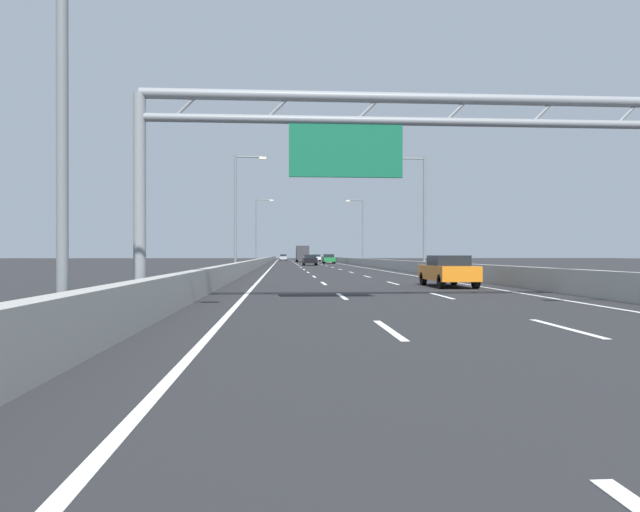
# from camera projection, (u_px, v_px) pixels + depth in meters

# --- Properties ---
(ground_plane) EXTENTS (260.00, 260.00, 0.00)m
(ground_plane) POSITION_uv_depth(u_px,v_px,m) (305.00, 263.00, 98.66)
(ground_plane) COLOR #262628
(lane_dash_left_1) EXTENTS (0.16, 3.00, 0.01)m
(lane_dash_left_1) POSITION_uv_depth(u_px,v_px,m) (389.00, 330.00, 11.23)
(lane_dash_left_1) COLOR white
(lane_dash_left_1) RESTS_ON ground_plane
(lane_dash_left_2) EXTENTS (0.16, 3.00, 0.01)m
(lane_dash_left_2) POSITION_uv_depth(u_px,v_px,m) (342.00, 296.00, 20.21)
(lane_dash_left_2) COLOR white
(lane_dash_left_2) RESTS_ON ground_plane
(lane_dash_left_3) EXTENTS (0.16, 3.00, 0.01)m
(lane_dash_left_3) POSITION_uv_depth(u_px,v_px,m) (324.00, 283.00, 29.19)
(lane_dash_left_3) COLOR white
(lane_dash_left_3) RESTS_ON ground_plane
(lane_dash_left_4) EXTENTS (0.16, 3.00, 0.01)m
(lane_dash_left_4) POSITION_uv_depth(u_px,v_px,m) (314.00, 277.00, 38.17)
(lane_dash_left_4) COLOR white
(lane_dash_left_4) RESTS_ON ground_plane
(lane_dash_left_5) EXTENTS (0.16, 3.00, 0.01)m
(lane_dash_left_5) POSITION_uv_depth(u_px,v_px,m) (308.00, 272.00, 47.15)
(lane_dash_left_5) COLOR white
(lane_dash_left_5) RESTS_ON ground_plane
(lane_dash_left_6) EXTENTS (0.16, 3.00, 0.01)m
(lane_dash_left_6) POSITION_uv_depth(u_px,v_px,m) (304.00, 269.00, 56.14)
(lane_dash_left_6) COLOR white
(lane_dash_left_6) RESTS_ON ground_plane
(lane_dash_left_7) EXTENTS (0.16, 3.00, 0.01)m
(lane_dash_left_7) POSITION_uv_depth(u_px,v_px,m) (301.00, 267.00, 65.12)
(lane_dash_left_7) COLOR white
(lane_dash_left_7) RESTS_ON ground_plane
(lane_dash_left_8) EXTENTS (0.16, 3.00, 0.01)m
(lane_dash_left_8) POSITION_uv_depth(u_px,v_px,m) (299.00, 266.00, 74.10)
(lane_dash_left_8) COLOR white
(lane_dash_left_8) RESTS_ON ground_plane
(lane_dash_left_9) EXTENTS (0.16, 3.00, 0.01)m
(lane_dash_left_9) POSITION_uv_depth(u_px,v_px,m) (297.00, 265.00, 83.08)
(lane_dash_left_9) COLOR white
(lane_dash_left_9) RESTS_ON ground_plane
(lane_dash_left_10) EXTENTS (0.16, 3.00, 0.01)m
(lane_dash_left_10) POSITION_uv_depth(u_px,v_px,m) (296.00, 264.00, 92.06)
(lane_dash_left_10) COLOR white
(lane_dash_left_10) RESTS_ON ground_plane
(lane_dash_left_11) EXTENTS (0.16, 3.00, 0.01)m
(lane_dash_left_11) POSITION_uv_depth(u_px,v_px,m) (295.00, 263.00, 101.04)
(lane_dash_left_11) COLOR white
(lane_dash_left_11) RESTS_ON ground_plane
(lane_dash_left_12) EXTENTS (0.16, 3.00, 0.01)m
(lane_dash_left_12) POSITION_uv_depth(u_px,v_px,m) (294.00, 262.00, 110.02)
(lane_dash_left_12) COLOR white
(lane_dash_left_12) RESTS_ON ground_plane
(lane_dash_left_13) EXTENTS (0.16, 3.00, 0.01)m
(lane_dash_left_13) POSITION_uv_depth(u_px,v_px,m) (293.00, 262.00, 119.00)
(lane_dash_left_13) COLOR white
(lane_dash_left_13) RESTS_ON ground_plane
(lane_dash_left_14) EXTENTS (0.16, 3.00, 0.01)m
(lane_dash_left_14) POSITION_uv_depth(u_px,v_px,m) (292.00, 261.00, 127.98)
(lane_dash_left_14) COLOR white
(lane_dash_left_14) RESTS_ON ground_plane
(lane_dash_left_15) EXTENTS (0.16, 3.00, 0.01)m
(lane_dash_left_15) POSITION_uv_depth(u_px,v_px,m) (291.00, 261.00, 136.96)
(lane_dash_left_15) COLOR white
(lane_dash_left_15) RESTS_ON ground_plane
(lane_dash_left_16) EXTENTS (0.16, 3.00, 0.01)m
(lane_dash_left_16) POSITION_uv_depth(u_px,v_px,m) (291.00, 260.00, 145.94)
(lane_dash_left_16) COLOR white
(lane_dash_left_16) RESTS_ON ground_plane
(lane_dash_left_17) EXTENTS (0.16, 3.00, 0.01)m
(lane_dash_left_17) POSITION_uv_depth(u_px,v_px,m) (290.00, 260.00, 154.92)
(lane_dash_left_17) COLOR white
(lane_dash_left_17) RESTS_ON ground_plane
(lane_dash_right_1) EXTENTS (0.16, 3.00, 0.01)m
(lane_dash_right_1) POSITION_uv_depth(u_px,v_px,m) (565.00, 328.00, 11.47)
(lane_dash_right_1) COLOR white
(lane_dash_right_1) RESTS_ON ground_plane
(lane_dash_right_2) EXTENTS (0.16, 3.00, 0.01)m
(lane_dash_right_2) POSITION_uv_depth(u_px,v_px,m) (441.00, 296.00, 20.45)
(lane_dash_right_2) COLOR white
(lane_dash_right_2) RESTS_ON ground_plane
(lane_dash_right_3) EXTENTS (0.16, 3.00, 0.01)m
(lane_dash_right_3) POSITION_uv_depth(u_px,v_px,m) (393.00, 283.00, 29.43)
(lane_dash_right_3) COLOR white
(lane_dash_right_3) RESTS_ON ground_plane
(lane_dash_right_4) EXTENTS (0.16, 3.00, 0.01)m
(lane_dash_right_4) POSITION_uv_depth(u_px,v_px,m) (367.00, 276.00, 38.41)
(lane_dash_right_4) COLOR white
(lane_dash_right_4) RESTS_ON ground_plane
(lane_dash_right_5) EXTENTS (0.16, 3.00, 0.01)m
(lane_dash_right_5) POSITION_uv_depth(u_px,v_px,m) (351.00, 272.00, 47.39)
(lane_dash_right_5) COLOR white
(lane_dash_right_5) RESTS_ON ground_plane
(lane_dash_right_6) EXTENTS (0.16, 3.00, 0.01)m
(lane_dash_right_6) POSITION_uv_depth(u_px,v_px,m) (340.00, 269.00, 56.37)
(lane_dash_right_6) COLOR white
(lane_dash_right_6) RESTS_ON ground_plane
(lane_dash_right_7) EXTENTS (0.16, 3.00, 0.01)m
(lane_dash_right_7) POSITION_uv_depth(u_px,v_px,m) (332.00, 267.00, 65.35)
(lane_dash_right_7) COLOR white
(lane_dash_right_7) RESTS_ON ground_plane
(lane_dash_right_8) EXTENTS (0.16, 3.00, 0.01)m
(lane_dash_right_8) POSITION_uv_depth(u_px,v_px,m) (326.00, 266.00, 74.33)
(lane_dash_right_8) COLOR white
(lane_dash_right_8) RESTS_ON ground_plane
(lane_dash_right_9) EXTENTS (0.16, 3.00, 0.01)m
(lane_dash_right_9) POSITION_uv_depth(u_px,v_px,m) (322.00, 265.00, 83.31)
(lane_dash_right_9) COLOR white
(lane_dash_right_9) RESTS_ON ground_plane
(lane_dash_right_10) EXTENTS (0.16, 3.00, 0.01)m
(lane_dash_right_10) POSITION_uv_depth(u_px,v_px,m) (318.00, 264.00, 92.29)
(lane_dash_right_10) COLOR white
(lane_dash_right_10) RESTS_ON ground_plane
(lane_dash_right_11) EXTENTS (0.16, 3.00, 0.01)m
(lane_dash_right_11) POSITION_uv_depth(u_px,v_px,m) (315.00, 263.00, 101.27)
(lane_dash_right_11) COLOR white
(lane_dash_right_11) RESTS_ON ground_plane
(lane_dash_right_12) EXTENTS (0.16, 3.00, 0.01)m
(lane_dash_right_12) POSITION_uv_depth(u_px,v_px,m) (312.00, 262.00, 110.26)
(lane_dash_right_12) COLOR white
(lane_dash_right_12) RESTS_ON ground_plane
(lane_dash_right_13) EXTENTS (0.16, 3.00, 0.01)m
(lane_dash_right_13) POSITION_uv_depth(u_px,v_px,m) (310.00, 262.00, 119.24)
(lane_dash_right_13) COLOR white
(lane_dash_right_13) RESTS_ON ground_plane
(lane_dash_right_14) EXTENTS (0.16, 3.00, 0.01)m
(lane_dash_right_14) POSITION_uv_depth(u_px,v_px,m) (308.00, 261.00, 128.22)
(lane_dash_right_14) COLOR white
(lane_dash_right_14) RESTS_ON ground_plane
(lane_dash_right_15) EXTENTS (0.16, 3.00, 0.01)m
(lane_dash_right_15) POSITION_uv_depth(u_px,v_px,m) (306.00, 261.00, 137.20)
(lane_dash_right_15) COLOR white
(lane_dash_right_15) RESTS_ON ground_plane
(lane_dash_right_16) EXTENTS (0.16, 3.00, 0.01)m
(lane_dash_right_16) POSITION_uv_depth(u_px,v_px,m) (305.00, 260.00, 146.18)
(lane_dash_right_16) COLOR white
(lane_dash_right_16) RESTS_ON ground_plane
(lane_dash_right_17) EXTENTS (0.16, 3.00, 0.01)m
(lane_dash_right_17) POSITION_uv_depth(u_px,v_px,m) (304.00, 260.00, 155.16)
(lane_dash_right_17) COLOR white
(lane_dash_right_17) RESTS_ON ground_plane
(edge_line_left) EXTENTS (0.16, 176.00, 0.01)m
(edge_line_left) POSITION_uv_depth(u_px,v_px,m) (274.00, 264.00, 86.34)
(edge_line_left) COLOR white
(edge_line_left) RESTS_ON ground_plane
(edge_line_right) EXTENTS (0.16, 176.00, 0.01)m
(edge_line_right) POSITION_uv_depth(u_px,v_px,m) (342.00, 264.00, 87.03)
(edge_line_right) COLOR white
(edge_line_right) RESTS_ON ground_plane
(barrier_left) EXTENTS (0.45, 220.00, 0.95)m
(barrier_left) POSITION_uv_depth(u_px,v_px,m) (267.00, 260.00, 108.19)
(barrier_left) COLOR #9E9E99
(barrier_left) RESTS_ON ground_plane
(barrier_right) EXTENTS (0.45, 220.00, 0.95)m
(barrier_right) POSITION_uv_depth(u_px,v_px,m) (339.00, 260.00, 109.09)
(barrier_right) COLOR #9E9E99
(barrier_right) RESTS_ON ground_plane
(sign_gantry) EXTENTS (16.49, 0.36, 6.36)m
(sign_gantry) POSITION_uv_depth(u_px,v_px,m) (404.00, 143.00, 17.04)
(sign_gantry) COLOR gray
(sign_gantry) RESTS_ON ground_plane
(streetlamp_left_near) EXTENTS (2.58, 0.28, 9.50)m
(streetlamp_left_near) POSITION_uv_depth(u_px,v_px,m) (76.00, 29.00, 9.80)
(streetlamp_left_near) COLOR slate
(streetlamp_left_near) RESTS_ON ground_plane
(streetlamp_left_mid) EXTENTS (2.58, 0.28, 9.50)m
(streetlamp_left_mid) POSITION_uv_depth(u_px,v_px,m) (238.00, 206.00, 45.56)
(streetlamp_left_mid) COLOR slate
(streetlamp_left_mid) RESTS_ON ground_plane
(streetlamp_right_mid) EXTENTS (2.58, 0.28, 9.50)m
(streetlamp_right_mid) POSITION_uv_depth(u_px,v_px,m) (421.00, 207.00, 46.54)
(streetlamp_right_mid) COLOR slate
(streetlamp_right_mid) RESTS_ON ground_plane
(streetlamp_left_far) EXTENTS (2.58, 0.28, 9.50)m
(streetlamp_left_far) POSITION_uv_depth(u_px,v_px,m) (258.00, 227.00, 81.32)
(streetlamp_left_far) COLOR slate
(streetlamp_left_far) RESTS_ON ground_plane
(streetlamp_right_far) EXTENTS (2.58, 0.28, 9.50)m
(streetlamp_right_far) POSITION_uv_depth(u_px,v_px,m) (361.00, 228.00, 82.30)
(streetlamp_right_far) COLOR slate
(streetlamp_right_far) RESTS_ON ground_plane
(black_car) EXTENTS (1.89, 4.57, 1.47)m
(black_car) POSITION_uv_depth(u_px,v_px,m) (310.00, 260.00, 77.52)
(black_car) COLOR black
(black_car) RESTS_ON ground_plane
(silver_car) EXTENTS (1.73, 4.43, 1.51)m
(silver_car) POSITION_uv_depth(u_px,v_px,m) (283.00, 257.00, 138.02)
(silver_car) COLOR #A8ADB2
(silver_car) RESTS_ON ground_plane
(green_car) EXTENTS (1.85, 4.44, 1.53)m
(green_car) POSITION_uv_depth(u_px,v_px,m) (329.00, 259.00, 93.17)
(green_car) COLOR #1E7A38
(green_car) RESTS_ON ground_plane
(white_car) EXTENTS (1.77, 4.22, 1.49)m
(white_car) POSITION_uv_depth(u_px,v_px,m) (317.00, 258.00, 126.57)
(white_car) COLOR silver
(white_car) RESTS_ON ground_plane
(orange_car) EXTENTS (1.75, 4.26, 1.45)m
(orange_car) POSITION_uv_depth(u_px,v_px,m) (448.00, 271.00, 26.25)
(orange_car) COLOR orange
(orange_car) RESTS_ON ground_plane
(box_truck) EXTENTS (2.38, 8.09, 3.17)m
(box_truck) POSITION_uv_depth(u_px,v_px,m) (302.00, 253.00, 111.41)
(box_truck) COLOR #194799
(box_truck) RESTS_ON ground_plane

